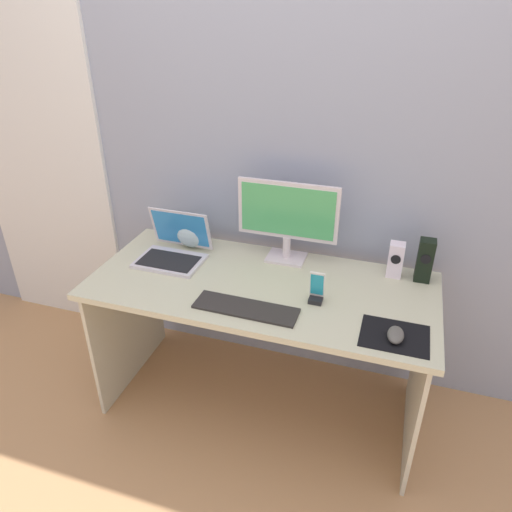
% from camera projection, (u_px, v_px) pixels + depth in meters
% --- Properties ---
extents(ground_plane, '(8.00, 8.00, 0.00)m').
position_uv_depth(ground_plane, '(260.00, 401.00, 2.42)').
color(ground_plane, tan).
extents(wall_back, '(6.00, 0.04, 2.50)m').
position_uv_depth(wall_back, '(289.00, 137.00, 2.16)').
color(wall_back, '#959EB2').
rests_on(wall_back, ground_plane).
extents(door_left, '(0.82, 0.02, 2.02)m').
position_uv_depth(door_left, '(40.00, 161.00, 2.63)').
color(door_left, white).
rests_on(door_left, ground_plane).
extents(desk, '(1.51, 0.67, 0.71)m').
position_uv_depth(desk, '(261.00, 309.00, 2.15)').
color(desk, beige).
rests_on(desk, ground_plane).
extents(monitor, '(0.47, 0.14, 0.38)m').
position_uv_depth(monitor, '(288.00, 217.00, 2.16)').
color(monitor, silver).
rests_on(monitor, desk).
extents(speaker_right, '(0.07, 0.07, 0.20)m').
position_uv_depth(speaker_right, '(425.00, 260.00, 2.06)').
color(speaker_right, black).
rests_on(speaker_right, desk).
extents(speaker_near_monitor, '(0.07, 0.07, 0.16)m').
position_uv_depth(speaker_near_monitor, '(396.00, 260.00, 2.10)').
color(speaker_near_monitor, white).
rests_on(speaker_near_monitor, desk).
extents(laptop, '(0.31, 0.27, 0.22)m').
position_uv_depth(laptop, '(173.00, 250.00, 2.25)').
color(laptop, silver).
rests_on(laptop, desk).
extents(fishbowl, '(0.17, 0.17, 0.17)m').
position_uv_depth(fishbowl, '(193.00, 230.00, 2.36)').
color(fishbowl, silver).
rests_on(fishbowl, desk).
extents(keyboard_external, '(0.43, 0.13, 0.01)m').
position_uv_depth(keyboard_external, '(245.00, 308.00, 1.90)').
color(keyboard_external, '#2B2826').
rests_on(keyboard_external, desk).
extents(mousepad, '(0.25, 0.20, 0.00)m').
position_uv_depth(mousepad, '(395.00, 336.00, 1.76)').
color(mousepad, black).
rests_on(mousepad, desk).
extents(mouse, '(0.06, 0.10, 0.04)m').
position_uv_depth(mouse, '(396.00, 335.00, 1.73)').
color(mouse, '#56534D').
rests_on(mouse, mousepad).
extents(phone_in_dock, '(0.06, 0.05, 0.14)m').
position_uv_depth(phone_in_dock, '(317.00, 291.00, 1.93)').
color(phone_in_dock, black).
rests_on(phone_in_dock, desk).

